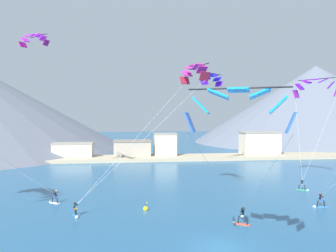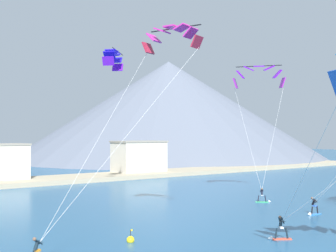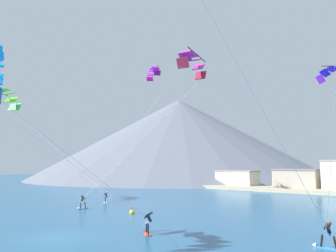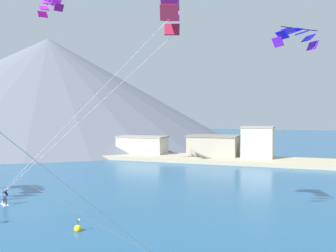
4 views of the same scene
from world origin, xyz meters
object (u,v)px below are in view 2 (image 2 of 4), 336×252
kitesurfer_mid_center (264,198)px  parafoil_kite_distant_low_drift (113,57)px  kitesurfer_far_right (278,232)px  parafoil_kite_near_trail (171,37)px  parafoil_kite_mid_center (259,74)px  race_marker_buoy (130,240)px  kitesurfer_far_left (313,209)px

kitesurfer_mid_center → parafoil_kite_distant_low_drift: 26.61m
kitesurfer_far_right → parafoil_kite_near_trail: parafoil_kite_near_trail is taller
kitesurfer_mid_center → parafoil_kite_mid_center: 15.80m
kitesurfer_mid_center → parafoil_kite_distant_low_drift: size_ratio=0.31×
kitesurfer_far_right → parafoil_kite_distant_low_drift: (5.24, 31.09, 17.35)m
parafoil_kite_near_trail → race_marker_buoy: 17.04m
parafoil_kite_mid_center → parafoil_kite_near_trail: bearing=-158.5°
kitesurfer_far_left → race_marker_buoy: size_ratio=1.73×
parafoil_kite_near_trail → parafoil_kite_distant_low_drift: parafoil_kite_distant_low_drift is taller
parafoil_kite_distant_low_drift → race_marker_buoy: 33.85m
parafoil_kite_near_trail → parafoil_kite_mid_center: 22.32m
parafoil_kite_distant_low_drift → race_marker_buoy: size_ratio=5.30×
race_marker_buoy → parafoil_kite_distant_low_drift: bearing=60.6°
kitesurfer_mid_center → kitesurfer_far_left: 8.76m
kitesurfer_far_right → race_marker_buoy: 10.72m
kitesurfer_mid_center → kitesurfer_far_right: bearing=-137.0°
race_marker_buoy → kitesurfer_far_right: bearing=-33.8°
parafoil_kite_mid_center → parafoil_kite_distant_low_drift: (-12.60, 14.12, 2.68)m
kitesurfer_mid_center → kitesurfer_far_right: (-13.88, -12.92, 0.07)m
kitesurfer_mid_center → parafoil_kite_distant_low_drift: (-8.63, 18.17, 17.42)m
parafoil_kite_near_trail → race_marker_buoy: bearing=-154.6°
parafoil_kite_near_trail → race_marker_buoy: size_ratio=15.16×
parafoil_kite_near_trail → race_marker_buoy: parafoil_kite_near_trail is taller
kitesurfer_far_left → race_marker_buoy: 20.00m
kitesurfer_far_left → race_marker_buoy: (-19.96, 1.33, -0.35)m
parafoil_kite_distant_low_drift → race_marker_buoy: (-14.14, -25.13, -17.73)m
kitesurfer_far_right → parafoil_kite_mid_center: (17.85, 16.97, 14.67)m
kitesurfer_far_right → parafoil_kite_near_trail: 17.91m
kitesurfer_far_left → kitesurfer_mid_center: bearing=71.2°
kitesurfer_mid_center → parafoil_kite_mid_center: (3.97, 4.05, 14.74)m
parafoil_kite_mid_center → race_marker_buoy: parafoil_kite_mid_center is taller
kitesurfer_far_left → parafoil_kite_near_trail: bearing=163.4°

